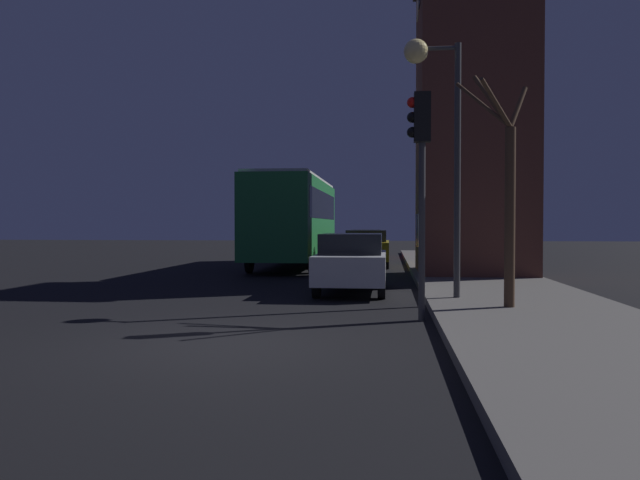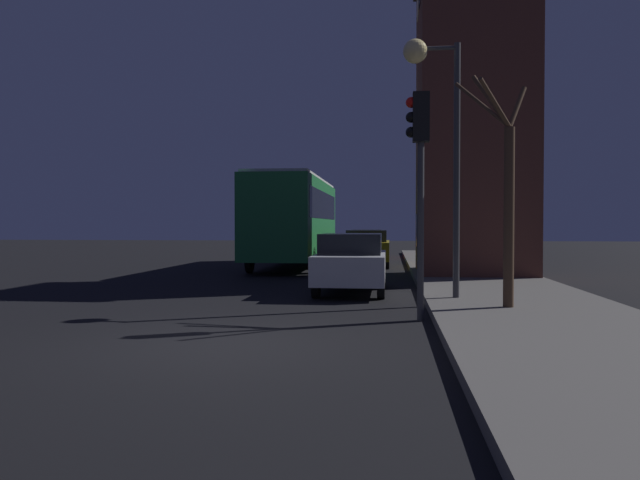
# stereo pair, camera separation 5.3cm
# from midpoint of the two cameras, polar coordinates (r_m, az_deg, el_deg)

# --- Properties ---
(ground_plane) EXTENTS (120.00, 120.00, 0.00)m
(ground_plane) POSITION_cam_midpoint_polar(r_m,az_deg,el_deg) (9.49, -9.05, -9.25)
(ground_plane) COLOR black
(sidewalk) EXTENTS (3.87, 60.00, 0.17)m
(sidewalk) POSITION_cam_midpoint_polar(r_m,az_deg,el_deg) (9.55, 23.03, -8.76)
(sidewalk) COLOR #514F4C
(sidewalk) RESTS_ON ground
(brick_building) EXTENTS (3.81, 4.51, 10.13)m
(brick_building) POSITION_cam_midpoint_polar(r_m,az_deg,el_deg) (21.69, 13.73, 10.65)
(brick_building) COLOR brown
(brick_building) RESTS_ON sidewalk
(streetlamp) EXTENTS (1.23, 0.53, 5.62)m
(streetlamp) POSITION_cam_midpoint_polar(r_m,az_deg,el_deg) (14.07, 10.23, 12.47)
(streetlamp) COLOR #38383A
(streetlamp) RESTS_ON sidewalk
(traffic_light) EXTENTS (0.43, 0.24, 4.16)m
(traffic_light) POSITION_cam_midpoint_polar(r_m,az_deg,el_deg) (11.58, 9.04, 7.52)
(traffic_light) COLOR #38383A
(traffic_light) RESTS_ON ground
(bare_tree) EXTENTS (1.37, 1.87, 4.62)m
(bare_tree) POSITION_cam_midpoint_polar(r_m,az_deg,el_deg) (12.54, 16.59, 4.32)
(bare_tree) COLOR #473323
(bare_tree) RESTS_ON sidewalk
(bus) EXTENTS (2.49, 10.53, 3.65)m
(bus) POSITION_cam_midpoint_polar(r_m,az_deg,el_deg) (25.97, -2.42, 2.32)
(bus) COLOR #1E6B33
(bus) RESTS_ON ground
(car_near_lane) EXTENTS (1.72, 4.25, 1.53)m
(car_near_lane) POSITION_cam_midpoint_polar(r_m,az_deg,el_deg) (16.12, 2.86, -1.99)
(car_near_lane) COLOR #B7BABF
(car_near_lane) RESTS_ON ground
(car_mid_lane) EXTENTS (1.84, 4.24, 1.53)m
(car_mid_lane) POSITION_cam_midpoint_polar(r_m,az_deg,el_deg) (26.10, 4.24, -0.68)
(car_mid_lane) COLOR olive
(car_mid_lane) RESTS_ON ground
(car_far_lane) EXTENTS (1.75, 4.17, 1.50)m
(car_far_lane) POSITION_cam_midpoint_polar(r_m,az_deg,el_deg) (33.54, 4.21, -0.24)
(car_far_lane) COLOR #B21E19
(car_far_lane) RESTS_ON ground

